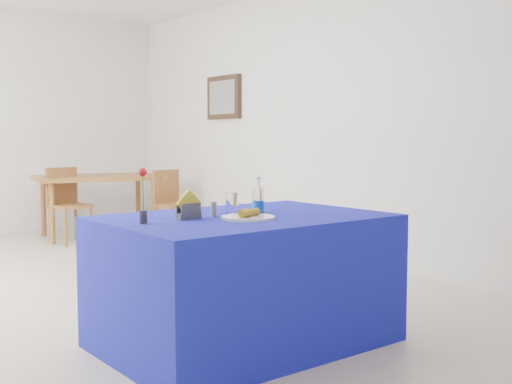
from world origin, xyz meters
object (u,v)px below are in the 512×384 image
at_px(blue_table, 245,280).
at_px(chair_bg_left, 66,199).
at_px(water_bottle, 258,200).
at_px(oak_table, 98,182).
at_px(plate, 248,218).
at_px(chair_bg_right, 171,199).

relative_size(blue_table, chair_bg_left, 1.83).
bearing_deg(chair_bg_left, water_bottle, -105.05).
bearing_deg(oak_table, blue_table, -103.60).
distance_m(plate, blue_table, 0.42).
height_order(plate, oak_table, plate).
distance_m(water_bottle, chair_bg_left, 4.13).
xyz_separation_m(water_bottle, oak_table, (0.89, 4.30, -0.15)).
distance_m(blue_table, oak_table, 4.54).
xyz_separation_m(plate, chair_bg_left, (0.66, 4.33, -0.26)).
distance_m(blue_table, chair_bg_left, 4.24).
relative_size(plate, blue_table, 0.19).
relative_size(water_bottle, chair_bg_right, 0.26).
bearing_deg(chair_bg_left, blue_table, -107.32).
distance_m(oak_table, chair_bg_right, 0.94).
relative_size(oak_table, chair_bg_left, 1.88).
bearing_deg(blue_table, chair_bg_left, 82.08).
bearing_deg(water_bottle, chair_bg_left, 84.35).
height_order(blue_table, chair_bg_right, chair_bg_right).
bearing_deg(oak_table, plate, -104.11).
bearing_deg(water_bottle, chair_bg_right, 67.33).
distance_m(water_bottle, chair_bg_right, 3.95).
bearing_deg(blue_table, chair_bg_right, 65.57).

